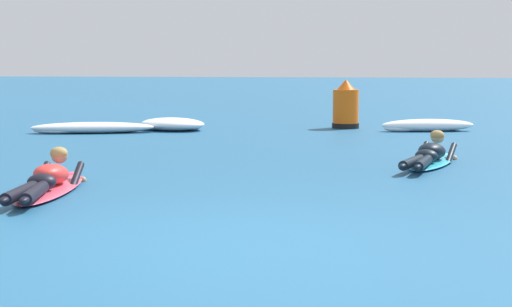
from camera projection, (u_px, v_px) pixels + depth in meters
name	position (u px, v px, depth m)	size (l,w,h in m)	color
ground_plane	(319.00, 135.00, 16.34)	(120.00, 120.00, 0.00)	#235B84
surfer_near	(48.00, 181.00, 9.09)	(0.91, 2.67, 0.53)	#E54C66
surfer_far	(430.00, 156.00, 11.47)	(1.08, 2.47, 0.54)	#2DB2D1
whitewater_front	(93.00, 128.00, 16.71)	(2.76, 1.31, 0.24)	white
whitewater_mid_left	(428.00, 126.00, 17.11)	(2.17, 1.01, 0.28)	white
whitewater_back	(173.00, 124.00, 17.35)	(1.78, 1.44, 0.29)	white
channel_marker_buoy	(346.00, 108.00, 17.88)	(0.64, 0.64, 1.15)	#EA5B0F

